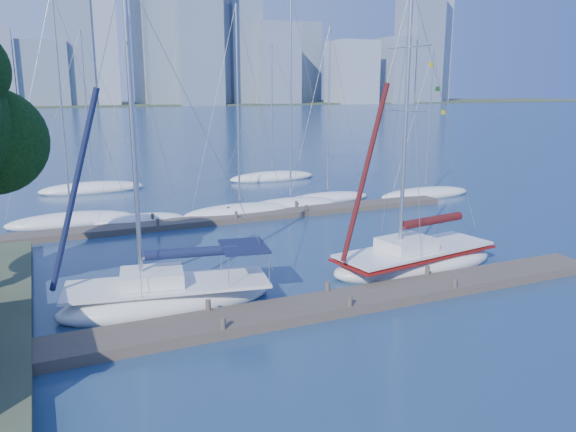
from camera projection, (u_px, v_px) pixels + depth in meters
name	position (u px, v px, depth m)	size (l,w,h in m)	color
ground	(338.00, 308.00, 22.11)	(700.00, 700.00, 0.00)	navy
near_dock	(338.00, 303.00, 22.07)	(26.00, 2.00, 0.40)	#484034
far_dock	(247.00, 217.00, 37.11)	(30.00, 1.80, 0.36)	#484034
far_shore	(53.00, 105.00, 306.99)	(800.00, 100.00, 1.50)	#38472D
sailboat_navy	(168.00, 283.00, 21.98)	(8.80, 4.17, 13.10)	white
sailboat_maroon	(415.00, 249.00, 26.68)	(9.10, 4.17, 13.40)	white
bg_boat_0	(71.00, 220.00, 35.69)	(8.13, 4.98, 14.49)	white
bg_boat_1	(140.00, 220.00, 35.83)	(6.04, 4.11, 13.02)	white
bg_boat_2	(240.00, 211.00, 38.28)	(8.22, 5.08, 14.10)	white
bg_boat_3	(291.00, 205.00, 40.44)	(7.63, 3.38, 15.27)	white
bg_boat_4	(327.00, 198.00, 43.29)	(7.37, 3.50, 13.27)	white
bg_boat_5	(425.00, 194.00, 44.93)	(8.57, 4.51, 11.80)	white
bg_boat_6	(92.00, 188.00, 47.18)	(8.54, 2.70, 13.40)	white
bg_boat_7	(272.00, 177.00, 53.39)	(8.83, 4.26, 12.95)	white
skyline	(93.00, 37.00, 281.38)	(502.29, 51.31, 106.39)	gray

